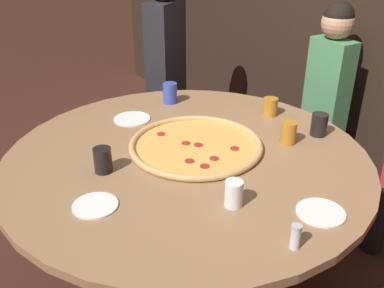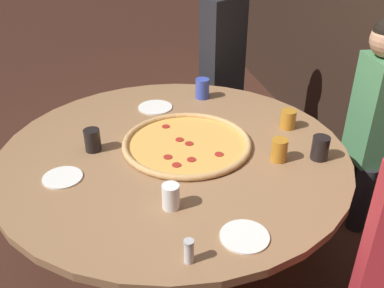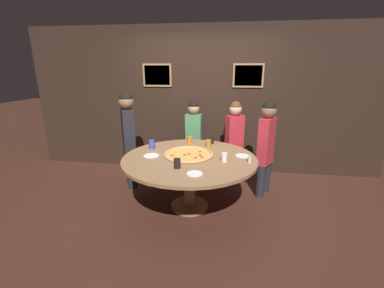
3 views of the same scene
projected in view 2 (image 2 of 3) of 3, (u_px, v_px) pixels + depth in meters
ground_plane at (176, 255)px, 2.56m from camera, size 24.00×24.00×0.00m
dining_table at (174, 168)px, 2.25m from camera, size 1.78×1.78×0.74m
giant_pizza at (187, 143)px, 2.22m from camera, size 0.67×0.67×0.03m
drink_cup_far_right at (92, 140)px, 2.16m from camera, size 0.08×0.08×0.12m
drink_cup_near_right at (288, 119)px, 2.37m from camera, size 0.09×0.09×0.10m
drink_cup_near_left at (202, 89)px, 2.72m from camera, size 0.09×0.09×0.13m
drink_cup_by_shaker at (171, 196)px, 1.76m from camera, size 0.07×0.07×0.11m
drink_cup_far_left at (320, 148)px, 2.09m from camera, size 0.08×0.08×0.12m
drink_cup_centre_back at (279, 150)px, 2.08m from camera, size 0.08×0.08×0.11m
white_plate_beside_cup at (63, 178)px, 1.97m from camera, size 0.18×0.18×0.01m
white_plate_right_side at (155, 107)px, 2.62m from camera, size 0.21×0.21×0.01m
white_plate_left_side at (245, 236)px, 1.63m from camera, size 0.19×0.19×0.01m
condiment_shaker at (189, 251)px, 1.50m from camera, size 0.04×0.04×0.10m
diner_centre_back at (371, 115)px, 2.50m from camera, size 0.34×0.20×1.33m
diner_far_left at (223, 53)px, 3.13m from camera, size 0.30×0.40×1.53m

